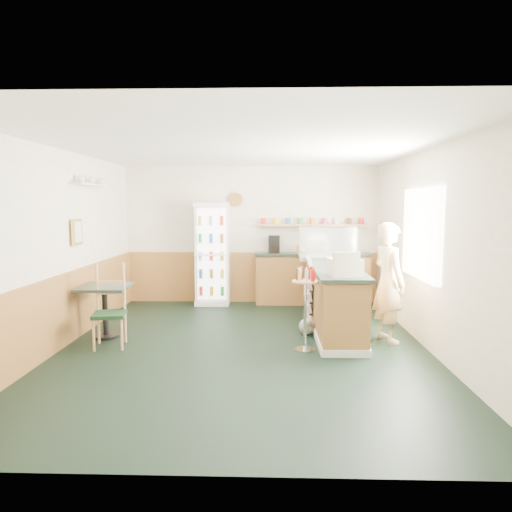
{
  "coord_description": "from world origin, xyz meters",
  "views": [
    {
      "loc": [
        0.37,
        -6.07,
        1.94
      ],
      "look_at": [
        0.16,
        0.6,
        1.19
      ],
      "focal_mm": 32.0,
      "sensor_mm": 36.0,
      "label": 1
    }
  ],
  "objects_px": {
    "drinks_fridge": "(213,254)",
    "display_case": "(327,244)",
    "shopkeeper": "(389,282)",
    "cafe_table": "(105,301)",
    "condiment_stand": "(305,297)",
    "cafe_chair": "(111,303)",
    "cash_register": "(344,267)"
  },
  "relations": [
    {
      "from": "drinks_fridge",
      "to": "display_case",
      "type": "xyz_separation_m",
      "value": [
        2.1,
        -1.04,
        0.29
      ]
    },
    {
      "from": "shopkeeper",
      "to": "cafe_table",
      "type": "xyz_separation_m",
      "value": [
        -4.1,
        0.07,
        -0.31
      ]
    },
    {
      "from": "condiment_stand",
      "to": "cafe_table",
      "type": "xyz_separation_m",
      "value": [
        -2.89,
        0.53,
        -0.19
      ]
    },
    {
      "from": "display_case",
      "to": "cafe_chair",
      "type": "distance_m",
      "value": 3.64
    },
    {
      "from": "cafe_chair",
      "to": "cafe_table",
      "type": "bearing_deg",
      "value": 111.37
    },
    {
      "from": "cash_register",
      "to": "cafe_table",
      "type": "distance_m",
      "value": 3.48
    },
    {
      "from": "display_case",
      "to": "condiment_stand",
      "type": "relative_size",
      "value": 0.88
    },
    {
      "from": "cash_register",
      "to": "shopkeeper",
      "type": "distance_m",
      "value": 0.86
    },
    {
      "from": "drinks_fridge",
      "to": "condiment_stand",
      "type": "xyz_separation_m",
      "value": [
        1.59,
        -2.85,
        -0.27
      ]
    },
    {
      "from": "cash_register",
      "to": "cafe_chair",
      "type": "bearing_deg",
      "value": 167.36
    },
    {
      "from": "cash_register",
      "to": "cafe_table",
      "type": "xyz_separation_m",
      "value": [
        -3.4,
        0.48,
        -0.58
      ]
    },
    {
      "from": "cafe_chair",
      "to": "drinks_fridge",
      "type": "bearing_deg",
      "value": 57.79
    },
    {
      "from": "cash_register",
      "to": "cafe_table",
      "type": "height_order",
      "value": "cash_register"
    },
    {
      "from": "drinks_fridge",
      "to": "cash_register",
      "type": "relative_size",
      "value": 4.77
    },
    {
      "from": "display_case",
      "to": "cafe_chair",
      "type": "xyz_separation_m",
      "value": [
        -3.17,
        -1.65,
        -0.69
      ]
    },
    {
      "from": "drinks_fridge",
      "to": "cafe_chair",
      "type": "distance_m",
      "value": 2.92
    },
    {
      "from": "display_case",
      "to": "cash_register",
      "type": "relative_size",
      "value": 2.34
    },
    {
      "from": "shopkeeper",
      "to": "drinks_fridge",
      "type": "bearing_deg",
      "value": 31.64
    },
    {
      "from": "cash_register",
      "to": "cafe_chair",
      "type": "distance_m",
      "value": 3.22
    },
    {
      "from": "display_case",
      "to": "shopkeeper",
      "type": "xyz_separation_m",
      "value": [
        0.7,
        -1.36,
        -0.43
      ]
    },
    {
      "from": "drinks_fridge",
      "to": "condiment_stand",
      "type": "distance_m",
      "value": 3.28
    },
    {
      "from": "display_case",
      "to": "cafe_table",
      "type": "distance_m",
      "value": 3.71
    },
    {
      "from": "drinks_fridge",
      "to": "shopkeeper",
      "type": "distance_m",
      "value": 3.68
    },
    {
      "from": "shopkeeper",
      "to": "condiment_stand",
      "type": "xyz_separation_m",
      "value": [
        -1.21,
        -0.46,
        -0.12
      ]
    },
    {
      "from": "drinks_fridge",
      "to": "cash_register",
      "type": "height_order",
      "value": "drinks_fridge"
    },
    {
      "from": "cash_register",
      "to": "condiment_stand",
      "type": "xyz_separation_m",
      "value": [
        -0.51,
        -0.05,
        -0.4
      ]
    },
    {
      "from": "drinks_fridge",
      "to": "cash_register",
      "type": "bearing_deg",
      "value": -53.21
    },
    {
      "from": "drinks_fridge",
      "to": "cash_register",
      "type": "distance_m",
      "value": 3.5
    },
    {
      "from": "cash_register",
      "to": "shopkeeper",
      "type": "height_order",
      "value": "shopkeeper"
    },
    {
      "from": "shopkeeper",
      "to": "cafe_table",
      "type": "height_order",
      "value": "shopkeeper"
    },
    {
      "from": "cafe_table",
      "to": "cafe_chair",
      "type": "bearing_deg",
      "value": -58.21
    },
    {
      "from": "cash_register",
      "to": "cafe_chair",
      "type": "relative_size",
      "value": 0.37
    }
  ]
}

